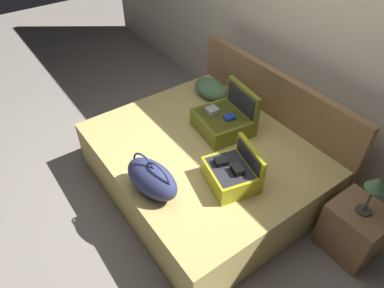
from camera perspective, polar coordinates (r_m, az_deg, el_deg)
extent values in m
plane|color=gray|center=(3.51, -3.68, -9.48)|extent=(12.00, 12.00, 0.00)
cube|color=beige|center=(3.65, 18.68, 16.45)|extent=(8.00, 0.10, 2.60)
cube|color=tan|center=(3.46, 1.71, -3.73)|extent=(2.04, 1.69, 0.53)
cube|color=olive|center=(3.78, 12.64, 4.52)|extent=(2.09, 0.08, 1.02)
cube|color=olive|center=(3.42, 4.71, 3.40)|extent=(0.54, 0.48, 0.18)
cube|color=#28282D|center=(3.40, 4.73, 3.76)|extent=(0.47, 0.43, 0.13)
cube|color=#99999E|center=(3.38, 3.29, 5.40)|extent=(0.11, 0.12, 0.05)
cube|color=#1E33A5|center=(3.33, 6.08, 4.31)|extent=(0.11, 0.12, 0.03)
cube|color=olive|center=(3.46, 8.15, 6.10)|extent=(0.49, 0.11, 0.42)
cube|color=#28282D|center=(3.44, 7.76, 5.98)|extent=(0.41, 0.07, 0.36)
cube|color=gold|center=(2.91, 6.02, -5.08)|extent=(0.48, 0.42, 0.17)
cube|color=#28282D|center=(2.89, 6.05, -4.72)|extent=(0.42, 0.37, 0.12)
cube|color=black|center=(2.86, 4.78, -2.86)|extent=(0.12, 0.13, 0.05)
cube|color=black|center=(2.80, 7.34, -4.17)|extent=(0.12, 0.10, 0.06)
cube|color=gold|center=(2.92, 9.36, -3.01)|extent=(0.41, 0.13, 0.33)
cube|color=#28282D|center=(2.91, 8.94, -3.14)|extent=(0.34, 0.10, 0.28)
ellipsoid|color=navy|center=(2.81, -6.50, -5.61)|extent=(0.55, 0.36, 0.28)
torus|color=navy|center=(2.80, -7.66, -3.74)|extent=(0.26, 0.07, 0.26)
torus|color=navy|center=(2.71, -5.54, -5.29)|extent=(0.26, 0.07, 0.26)
ellipsoid|color=#4C724C|center=(3.91, 3.07, 8.93)|extent=(0.44, 0.30, 0.18)
cube|color=olive|center=(3.30, 24.68, -12.42)|extent=(0.44, 0.40, 0.49)
cylinder|color=#3F3833|center=(3.12, 25.98, -9.62)|extent=(0.12, 0.12, 0.02)
cylinder|color=#4C443D|center=(3.02, 26.73, -7.97)|extent=(0.02, 0.02, 0.26)
cone|color=#4C724C|center=(2.90, 27.79, -5.61)|extent=(0.16, 0.16, 0.11)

